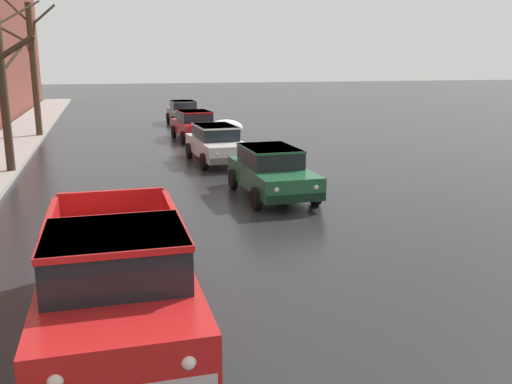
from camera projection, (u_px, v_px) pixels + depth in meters
snow_bank_near_corner_right at (226, 129)px, 28.75m from camera, size 1.88×1.12×0.89m
bare_tree_mid_block at (1, 70)px, 18.38m from camera, size 2.57×3.38×7.54m
bare_tree_far_down_block at (33, 66)px, 27.57m from camera, size 2.58×3.21×6.91m
pickup_truck_red_approaching_near_lane at (117, 279)px, 7.71m from camera, size 2.24×5.15×1.76m
sedan_green_parked_kerbside_close at (271, 170)px, 16.03m from camera, size 1.90×4.21×1.42m
sedan_white_parked_kerbside_mid at (216, 143)px, 21.47m from camera, size 1.97×4.41×1.42m
sedan_red_parked_far_down_block at (195, 124)px, 27.70m from camera, size 2.10×4.06×1.42m
sedan_grey_queued_behind_truck at (183, 112)px, 34.71m from camera, size 1.87×4.02×1.42m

